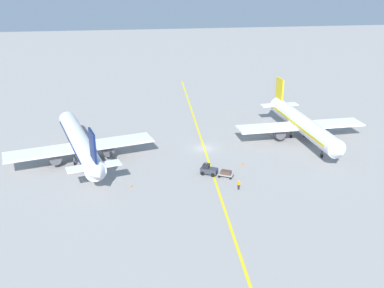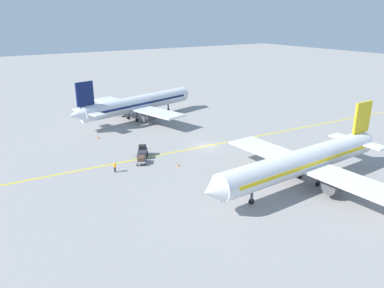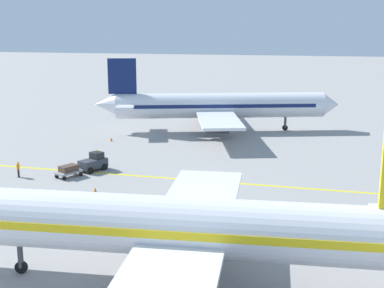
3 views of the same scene
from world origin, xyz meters
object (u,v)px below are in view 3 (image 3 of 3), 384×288
traffic_cone_near_nose (111,139)px  baggage_tug_dark (94,162)px  baggage_cart_trailing (69,170)px  traffic_cone_mid_apron (95,190)px  ground_crew_worker (18,169)px  airplane_at_gate (217,106)px  airplane_adjacent_stand (175,228)px

traffic_cone_near_nose → baggage_tug_dark: bearing=12.3°
baggage_cart_trailing → traffic_cone_mid_apron: 6.31m
baggage_cart_trailing → ground_crew_worker: size_ratio=1.76×
ground_crew_worker → traffic_cone_near_nose: (-17.94, 3.63, -0.63)m
airplane_at_gate → baggage_cart_trailing: (26.16, -11.50, -2.95)m
ground_crew_worker → traffic_cone_mid_apron: size_ratio=3.05×
airplane_adjacent_stand → baggage_tug_dark: bearing=-148.1°
airplane_adjacent_stand → baggage_cart_trailing: (-20.27, -16.00, -2.95)m
baggage_cart_trailing → baggage_tug_dark: bearing=150.7°
ground_crew_worker → traffic_cone_near_nose: ground_crew_worker is taller
baggage_tug_dark → ground_crew_worker: bearing=-59.5°
baggage_tug_dark → traffic_cone_mid_apron: 7.81m
baggage_tug_dark → baggage_cart_trailing: bearing=-29.3°
baggage_tug_dark → ground_crew_worker: (3.94, -6.68, 0.01)m
baggage_cart_trailing → traffic_cone_mid_apron: size_ratio=5.37×
baggage_cart_trailing → ground_crew_worker: bearing=-78.2°
airplane_adjacent_stand → traffic_cone_mid_apron: size_ratio=64.56×
airplane_at_gate → airplane_adjacent_stand: bearing=5.5°
ground_crew_worker → airplane_adjacent_stand: bearing=47.6°
ground_crew_worker → traffic_cone_near_nose: 18.32m
baggage_tug_dark → traffic_cone_mid_apron: bearing=22.3°
airplane_at_gate → baggage_tug_dark: bearing=-23.0°
traffic_cone_near_nose → airplane_adjacent_stand: bearing=25.1°
ground_crew_worker → baggage_tug_dark: bearing=120.5°
traffic_cone_mid_apron → traffic_cone_near_nose: bearing=-164.2°
airplane_at_gate → traffic_cone_mid_apron: (30.48, -6.93, -3.43)m
baggage_cart_trailing → traffic_cone_mid_apron: (4.33, 4.57, -0.49)m
airplane_adjacent_stand → traffic_cone_mid_apron: (-15.94, -11.43, -3.43)m
airplane_adjacent_stand → ground_crew_worker: 28.64m
traffic_cone_near_nose → traffic_cone_mid_apron: bearing=15.8°
airplane_at_gate → baggage_tug_dark: 25.45m
ground_crew_worker → traffic_cone_near_nose: bearing=168.6°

